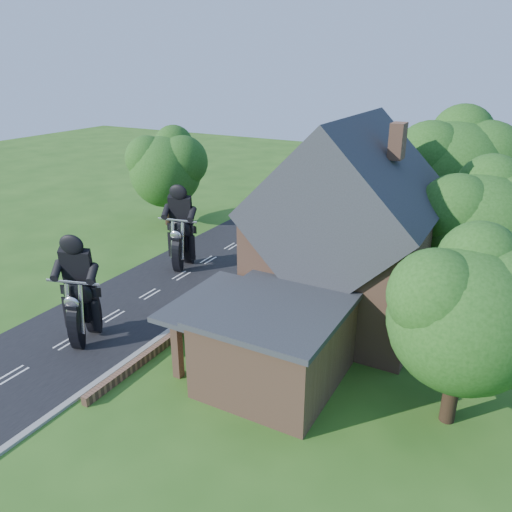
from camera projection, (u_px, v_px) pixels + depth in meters
The scene contains 19 objects.
ground at pixel (113, 316), 26.22m from camera, with size 120.00×120.00×0.00m, color #2C5A19.
road at pixel (113, 316), 26.21m from camera, with size 7.00×80.00×0.02m, color black.
kerb at pixel (168, 332), 24.56m from camera, with size 0.30×80.00×0.12m, color gray.
garden_wall at pixel (232, 294), 28.29m from camera, with size 0.30×22.00×0.40m, color #865C44.
house at pixel (347, 237), 24.80m from camera, with size 9.54×8.64×10.24m.
annex at pixel (273, 342), 20.49m from camera, with size 7.05×5.94×3.44m.
tree_annex_side at pixel (477, 309), 16.89m from camera, with size 5.64×5.20×7.48m.
tree_house_right at pixel (489, 225), 23.86m from camera, with size 6.51×6.00×8.40m.
tree_behind_house at pixel (461, 170), 30.72m from camera, with size 7.81×7.20×10.08m.
tree_behind_left at pixel (370, 166), 34.40m from camera, with size 6.94×6.40×9.16m.
tree_far_road at pixel (170, 166), 39.01m from camera, with size 6.08×5.60×7.84m.
shrub_a at pixel (182, 341), 22.82m from camera, with size 0.90×0.90×1.10m, color #153E13.
shrub_b at pixel (212, 318), 24.86m from camera, with size 0.90×0.90×1.10m, color #153E13.
shrub_c at pixel (238, 299), 26.90m from camera, with size 0.90×0.90×1.10m, color #153E13.
shrub_d at pixel (279, 267), 30.97m from camera, with size 0.90×0.90×1.10m, color #153E13.
shrub_e at pixel (296, 254), 33.01m from camera, with size 0.90×0.90×1.10m, color #153E13.
shrub_f at pixel (311, 243), 35.04m from camera, with size 0.90×0.90×1.10m, color #153E13.
motorcycle_lead at pixel (85, 326), 23.63m from camera, with size 0.44×1.75×1.63m, color black, non-canonical shape.
motorcycle_follow at pixel (183, 256), 32.04m from camera, with size 0.45×1.78×1.66m, color black, non-canonical shape.
Camera 1 is at (17.82, -16.70, 12.57)m, focal length 35.00 mm.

